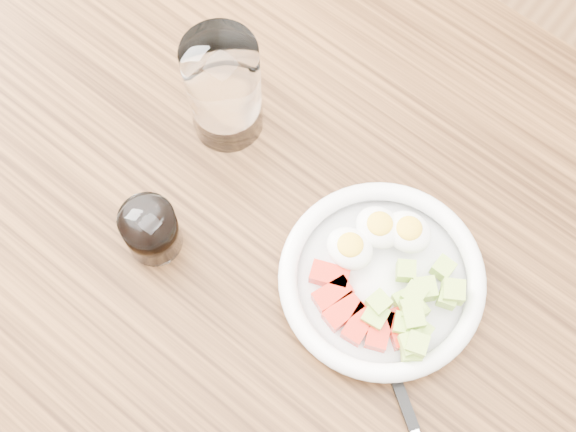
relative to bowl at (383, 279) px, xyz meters
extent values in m
plane|color=brown|center=(-0.12, -0.02, -0.79)|extent=(4.00, 4.00, 0.00)
cube|color=brown|center=(-0.12, -0.02, -0.04)|extent=(1.50, 0.90, 0.04)
cylinder|color=white|center=(0.00, 0.00, -0.02)|extent=(0.23, 0.23, 0.01)
torus|color=white|center=(0.00, 0.00, 0.00)|extent=(0.24, 0.24, 0.02)
cube|color=red|center=(-0.05, -0.04, 0.00)|extent=(0.05, 0.04, 0.02)
cube|color=red|center=(-0.03, -0.05, 0.00)|extent=(0.04, 0.05, 0.02)
cube|color=red|center=(-0.01, -0.06, 0.00)|extent=(0.03, 0.05, 0.02)
cube|color=red|center=(0.01, -0.06, 0.00)|extent=(0.03, 0.05, 0.02)
cube|color=red|center=(0.03, -0.05, 0.00)|extent=(0.04, 0.05, 0.02)
cube|color=red|center=(0.05, -0.04, 0.00)|extent=(0.05, 0.05, 0.02)
ellipsoid|color=white|center=(-0.04, 0.04, 0.01)|extent=(0.06, 0.05, 0.03)
ellipsoid|color=yellow|center=(-0.04, 0.04, 0.03)|extent=(0.03, 0.03, 0.01)
ellipsoid|color=white|center=(-0.01, 0.06, 0.01)|extent=(0.06, 0.05, 0.03)
ellipsoid|color=yellow|center=(-0.01, 0.06, 0.03)|extent=(0.03, 0.03, 0.01)
ellipsoid|color=white|center=(-0.05, 0.00, 0.01)|extent=(0.06, 0.05, 0.03)
ellipsoid|color=yellow|center=(-0.05, 0.00, 0.03)|extent=(0.03, 0.03, 0.01)
cube|color=#ACC84D|center=(0.05, -0.03, 0.01)|extent=(0.03, 0.03, 0.02)
cube|color=#ACC84D|center=(0.08, -0.05, 0.01)|extent=(0.03, 0.03, 0.02)
cube|color=#ACC84D|center=(0.01, -0.03, 0.02)|extent=(0.03, 0.03, 0.02)
cube|color=#ACC84D|center=(0.05, -0.02, 0.02)|extent=(0.03, 0.03, 0.02)
cube|color=#ACC84D|center=(0.02, 0.02, 0.01)|extent=(0.03, 0.03, 0.02)
cube|color=#ACC84D|center=(0.02, -0.04, 0.01)|extent=(0.03, 0.03, 0.03)
cube|color=#ACC84D|center=(0.07, -0.03, 0.01)|extent=(0.02, 0.02, 0.02)
cube|color=#ACC84D|center=(0.05, 0.05, 0.00)|extent=(0.02, 0.02, 0.02)
cube|color=#ACC84D|center=(0.06, -0.02, 0.02)|extent=(0.03, 0.03, 0.02)
cube|color=#ACC84D|center=(0.08, -0.04, 0.02)|extent=(0.03, 0.03, 0.02)
cube|color=#ACC84D|center=(0.07, -0.05, 0.01)|extent=(0.03, 0.03, 0.02)
cube|color=#ACC84D|center=(0.05, -0.01, 0.02)|extent=(0.03, 0.03, 0.02)
cube|color=#ACC84D|center=(0.03, -0.01, 0.00)|extent=(0.03, 0.03, 0.02)
cube|color=#ACC84D|center=(0.05, -0.01, 0.01)|extent=(0.03, 0.03, 0.02)
cube|color=#ACC84D|center=(0.05, 0.02, 0.01)|extent=(0.03, 0.03, 0.02)
cube|color=#ACC84D|center=(0.07, 0.02, 0.01)|extent=(0.03, 0.03, 0.02)
cube|color=#ACC84D|center=(0.07, 0.03, 0.02)|extent=(0.03, 0.03, 0.02)
cube|color=#ACC84D|center=(0.04, 0.00, 0.02)|extent=(0.03, 0.03, 0.02)
cube|color=black|center=(0.09, -0.09, -0.02)|extent=(0.08, 0.06, 0.01)
cylinder|color=white|center=(-0.28, 0.05, 0.06)|extent=(0.09, 0.09, 0.16)
cylinder|color=white|center=(-0.25, -0.13, 0.02)|extent=(0.07, 0.07, 0.08)
cylinder|color=black|center=(-0.25, -0.13, 0.01)|extent=(0.06, 0.06, 0.06)
camera|label=1|loc=(0.08, -0.28, 0.90)|focal=50.00mm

